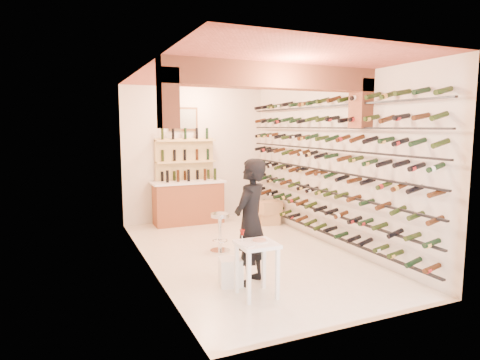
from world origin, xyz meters
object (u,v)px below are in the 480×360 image
(crate_lower, at_px, (270,219))
(person, at_px, (251,222))
(chrome_barstool, at_px, (220,230))
(tasting_table, at_px, (256,252))
(back_counter, at_px, (188,201))
(wine_rack, at_px, (320,165))
(white_stool, at_px, (231,272))

(crate_lower, bearing_deg, person, -122.01)
(chrome_barstool, xyz_separation_m, crate_lower, (1.80, 1.49, -0.28))
(tasting_table, bearing_deg, chrome_barstool, 83.82)
(chrome_barstool, bearing_deg, crate_lower, 39.62)
(tasting_table, bearing_deg, crate_lower, 60.88)
(tasting_table, xyz_separation_m, person, (0.12, 0.45, 0.31))
(back_counter, bearing_deg, tasting_table, -94.69)
(back_counter, distance_m, chrome_barstool, 2.37)
(tasting_table, xyz_separation_m, chrome_barstool, (0.26, 2.07, -0.20))
(tasting_table, bearing_deg, wine_rack, 40.00)
(back_counter, distance_m, person, 4.00)
(tasting_table, distance_m, white_stool, 0.66)
(person, bearing_deg, chrome_barstool, -133.47)
(back_counter, relative_size, tasting_table, 1.89)
(back_counter, bearing_deg, wine_rack, -55.34)
(wine_rack, relative_size, chrome_barstool, 8.03)
(crate_lower, bearing_deg, tasting_table, -120.10)
(white_stool, height_order, chrome_barstool, chrome_barstool)
(wine_rack, height_order, white_stool, wine_rack)
(person, xyz_separation_m, chrome_barstool, (0.14, 1.61, -0.50))
(back_counter, xyz_separation_m, white_stool, (-0.54, -3.93, -0.33))
(wine_rack, xyz_separation_m, back_counter, (-1.83, 2.65, -1.02))
(wine_rack, relative_size, person, 3.12)
(person, relative_size, crate_lower, 4.19)
(person, distance_m, chrome_barstool, 1.69)
(person, bearing_deg, back_counter, -132.08)
(chrome_barstool, distance_m, crate_lower, 2.36)
(chrome_barstool, bearing_deg, person, -94.86)
(person, bearing_deg, crate_lower, -160.62)
(crate_lower, bearing_deg, wine_rack, -85.79)
(tasting_table, distance_m, chrome_barstool, 2.09)
(tasting_table, relative_size, white_stool, 2.27)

